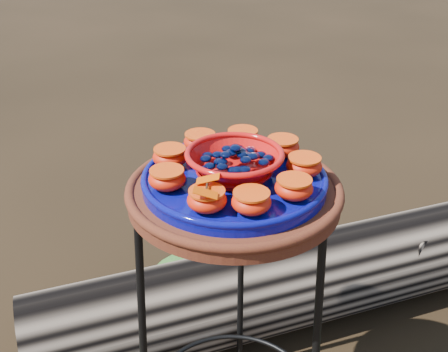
# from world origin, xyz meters

# --- Properties ---
(plant_stand) EXTENTS (0.44, 0.44, 0.70)m
(plant_stand) POSITION_xyz_m (0.00, 0.00, 0.35)
(plant_stand) COLOR black
(plant_stand) RESTS_ON ground
(terracotta_saucer) EXTENTS (0.41, 0.41, 0.03)m
(terracotta_saucer) POSITION_xyz_m (0.00, 0.00, 0.72)
(terracotta_saucer) COLOR #411512
(terracotta_saucer) RESTS_ON plant_stand
(cobalt_plate) EXTENTS (0.35, 0.35, 0.02)m
(cobalt_plate) POSITION_xyz_m (0.00, 0.00, 0.75)
(cobalt_plate) COLOR #04034A
(cobalt_plate) RESTS_ON terracotta_saucer
(red_bowl) EXTENTS (0.18, 0.18, 0.05)m
(red_bowl) POSITION_xyz_m (0.00, 0.00, 0.78)
(red_bowl) COLOR red
(red_bowl) RESTS_ON cobalt_plate
(glass_gems) EXTENTS (0.14, 0.14, 0.02)m
(glass_gems) POSITION_xyz_m (0.00, 0.00, 0.82)
(glass_gems) COLOR black
(glass_gems) RESTS_ON red_bowl
(orange_half_0) EXTENTS (0.07, 0.07, 0.04)m
(orange_half_0) POSITION_xyz_m (-0.03, -0.13, 0.78)
(orange_half_0) COLOR #D60500
(orange_half_0) RESTS_ON cobalt_plate
(orange_half_1) EXTENTS (0.07, 0.07, 0.04)m
(orange_half_1) POSITION_xyz_m (0.04, -0.13, 0.78)
(orange_half_1) COLOR #D60500
(orange_half_1) RESTS_ON cobalt_plate
(orange_half_2) EXTENTS (0.07, 0.07, 0.04)m
(orange_half_2) POSITION_xyz_m (0.11, -0.07, 0.78)
(orange_half_2) COLOR #D60500
(orange_half_2) RESTS_ON cobalt_plate
(orange_half_3) EXTENTS (0.07, 0.07, 0.04)m
(orange_half_3) POSITION_xyz_m (0.13, 0.02, 0.78)
(orange_half_3) COLOR #D60500
(orange_half_3) RESTS_ON cobalt_plate
(orange_half_4) EXTENTS (0.07, 0.07, 0.04)m
(orange_half_4) POSITION_xyz_m (0.09, 0.10, 0.78)
(orange_half_4) COLOR #D60500
(orange_half_4) RESTS_ON cobalt_plate
(orange_half_5) EXTENTS (0.07, 0.07, 0.04)m
(orange_half_5) POSITION_xyz_m (0.00, 0.13, 0.78)
(orange_half_5) COLOR #D60500
(orange_half_5) RESTS_ON cobalt_plate
(orange_half_6) EXTENTS (0.07, 0.07, 0.04)m
(orange_half_6) POSITION_xyz_m (-0.08, 0.10, 0.78)
(orange_half_6) COLOR #D60500
(orange_half_6) RESTS_ON cobalt_plate
(orange_half_7) EXTENTS (0.07, 0.07, 0.04)m
(orange_half_7) POSITION_xyz_m (-0.13, 0.03, 0.78)
(orange_half_7) COLOR #D60500
(orange_half_7) RESTS_ON cobalt_plate
(orange_half_8) EXTENTS (0.07, 0.07, 0.04)m
(orange_half_8) POSITION_xyz_m (-0.12, -0.06, 0.78)
(orange_half_8) COLOR #D60500
(orange_half_8) RESTS_ON cobalt_plate
(butterfly) EXTENTS (0.09, 0.06, 0.02)m
(butterfly) POSITION_xyz_m (-0.03, -0.13, 0.80)
(butterfly) COLOR #D84400
(butterfly) RESTS_ON orange_half_0
(driftwood_log) EXTENTS (1.54, 1.04, 0.28)m
(driftwood_log) POSITION_xyz_m (0.10, 0.44, 0.14)
(driftwood_log) COLOR black
(driftwood_log) RESTS_ON ground
(foliage_back) EXTENTS (0.35, 0.35, 0.17)m
(foliage_back) POSITION_xyz_m (-0.16, 0.48, 0.09)
(foliage_back) COLOR #213F18
(foliage_back) RESTS_ON ground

